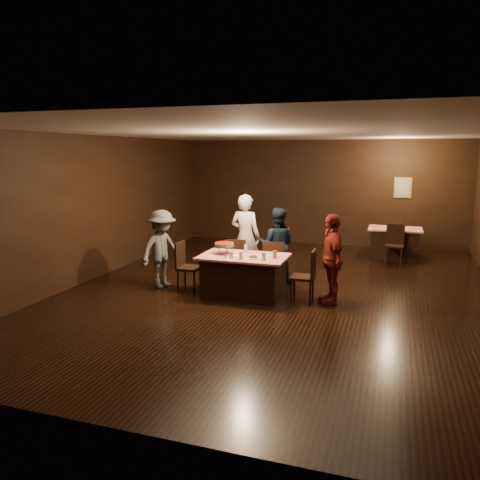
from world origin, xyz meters
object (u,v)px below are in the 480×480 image
Objects in this scene: main_table at (244,276)px; diner_grey_knit at (162,249)px; diner_navy_hoodie at (277,245)px; glass_amber at (275,255)px; chair_far_left at (236,261)px; pizza_stand at (224,244)px; glass_front_left at (241,255)px; glass_front_right at (264,256)px; diner_red_shirt at (331,259)px; plate_empty at (275,256)px; chair_far_right at (274,264)px; chair_end_right at (302,276)px; chair_back_far at (395,236)px; chair_back_near at (394,245)px; diner_white_jacket at (245,237)px; chair_end_left at (189,267)px; back_table at (394,243)px; glass_back at (246,249)px.

main_table is 1.04× the size of diner_grey_knit.
diner_navy_hoodie is 11.01× the size of glass_amber.
chair_far_left is at bearing -42.19° from diner_grey_knit.
glass_amber is at bearing -5.71° from pizza_stand.
glass_front_left is 1.00× the size of glass_front_right.
diner_red_shirt reaches higher than plate_empty.
chair_far_right is at bearing 41.19° from pizza_stand.
chair_far_right is 1.03m from chair_end_right.
chair_back_far is 6.79× the size of glass_amber.
glass_front_right is at bearing 116.56° from chair_far_left.
chair_back_near is 3.83m from diner_white_jacket.
pizza_stand is 0.91m from glass_front_right.
plate_empty is (0.21, -1.03, 0.01)m from diner_navy_hoodie.
diner_white_jacket is (-1.44, 1.18, 0.42)m from chair_end_right.
plate_empty is at bearing 41.99° from glass_front_left.
chair_end_left is 1.68m from plate_empty.
diner_navy_hoodie reaches higher than pizza_stand.
diner_white_jacket reaches higher than chair_back_near.
pizza_stand reaches higher than glass_front_right.
chair_far_left is 1.00× the size of chair_end_right.
pizza_stand reaches higher than main_table.
main_table is at bearing -122.01° from back_table.
pizza_stand is (-3.05, -4.79, 0.48)m from chair_back_far.
chair_end_left is at bearing -134.01° from chair_back_near.
back_table is at bearing 63.89° from glass_front_right.
glass_amber is at bearing 136.45° from diner_white_jacket.
diner_grey_knit reaches higher than chair_end_right.
chair_far_left is 1.68m from chair_end_right.
chair_far_right is 1.16m from pizza_stand.
back_table is 4.30m from diner_red_shirt.
chair_back_far is (3.05, 4.09, 0.00)m from chair_far_left.
glass_amber is (0.15, 0.20, 0.00)m from glass_front_right.
diner_red_shirt reaches higher than chair_end_left.
chair_end_left reaches higher than glass_back.
main_table is 11.43× the size of glass_back.
chair_back_near is (2.65, 3.54, 0.09)m from main_table.
main_table is 1.77m from diner_grey_knit.
chair_far_left is 1.51m from diner_grey_knit.
main_table is at bearing 54.12° from chair_far_right.
chair_far_right and chair_end_right have the same top height.
chair_end_right is 0.60m from diner_red_shirt.
chair_back_near is 4.15m from glass_amber.
chair_back_near reaches higher than glass_amber.
chair_end_right is at bearing 125.22° from chair_far_right.
back_table is at bearing -42.12° from chair_end_left.
pizza_stand reaches higher than chair_end_right.
diner_red_shirt is (1.93, -1.09, -0.10)m from diner_white_jacket.
diner_red_shirt is at bearing -88.58° from chair_end_left.
diner_navy_hoodie is at bearing 101.44° from plate_empty.
glass_front_right is at bearing -19.44° from pizza_stand.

